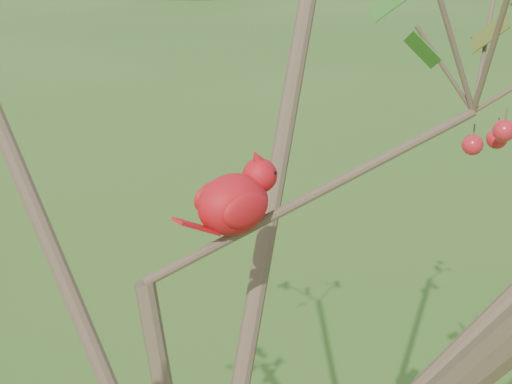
% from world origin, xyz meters
% --- Properties ---
extents(crabapple_tree, '(2.35, 2.05, 2.95)m').
position_xyz_m(crabapple_tree, '(0.03, -0.02, 2.12)').
color(crabapple_tree, '#402E22').
rests_on(crabapple_tree, ground).
extents(cardinal, '(0.21, 0.13, 0.15)m').
position_xyz_m(cardinal, '(0.11, 0.09, 2.08)').
color(cardinal, red).
rests_on(cardinal, ground).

